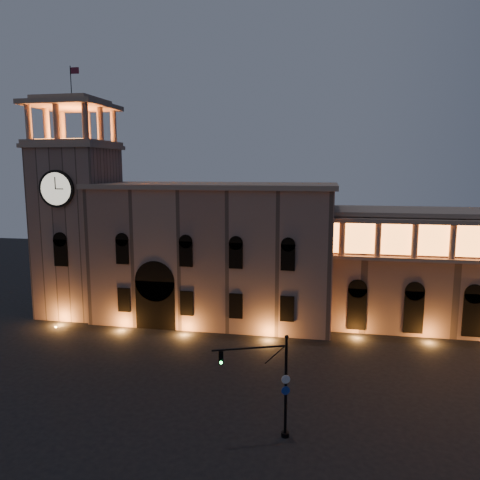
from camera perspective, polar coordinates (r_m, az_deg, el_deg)
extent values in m
plane|color=black|center=(42.78, -7.63, -18.43)|extent=(160.00, 160.00, 0.00)
cube|color=#8E6C5D|center=(60.79, -3.10, -1.69)|extent=(30.00, 12.00, 17.00)
cube|color=#9F826D|center=(59.84, -3.17, 6.63)|extent=(30.80, 12.80, 0.60)
cube|color=black|center=(58.79, -10.07, -7.69)|extent=(5.00, 1.40, 6.00)
cylinder|color=black|center=(58.02, -10.15, -4.84)|extent=(5.00, 1.40, 5.00)
cube|color=orange|center=(58.66, -10.13, -7.93)|extent=(4.20, 0.20, 5.00)
cube|color=#8E6C5D|center=(66.35, -19.05, 0.90)|extent=(9.00, 9.00, 22.00)
cube|color=#9F826D|center=(65.86, -19.55, 10.65)|extent=(9.80, 9.80, 0.50)
cylinder|color=black|center=(61.84, -21.47, 5.83)|extent=(4.60, 0.35, 4.60)
cylinder|color=beige|center=(61.72, -21.54, 5.82)|extent=(4.00, 0.12, 4.00)
cube|color=#9F826D|center=(65.89, -19.57, 11.08)|extent=(9.40, 9.40, 0.50)
cube|color=orange|center=(65.90, -19.58, 11.34)|extent=(6.80, 6.80, 0.15)
cylinder|color=#9F826D|center=(64.85, -24.38, 12.94)|extent=(0.76, 0.76, 4.20)
cylinder|color=#9F826D|center=(62.79, -21.46, 13.28)|extent=(0.76, 0.76, 4.20)
cylinder|color=#9F826D|center=(60.89, -18.34, 13.59)|extent=(0.76, 0.76, 4.20)
cylinder|color=#9F826D|center=(71.23, -20.81, 12.70)|extent=(0.76, 0.76, 4.20)
cylinder|color=#9F826D|center=(69.36, -18.06, 12.96)|extent=(0.76, 0.76, 4.20)
cylinder|color=#9F826D|center=(67.64, -15.16, 13.20)|extent=(0.76, 0.76, 4.20)
cylinder|color=#9F826D|center=(68.01, -22.51, 12.82)|extent=(0.76, 0.76, 4.20)
cylinder|color=#9F826D|center=(64.25, -16.66, 13.39)|extent=(0.76, 0.76, 4.20)
cube|color=#9F826D|center=(66.29, -19.78, 15.18)|extent=(9.80, 9.80, 0.60)
cube|color=#9F826D|center=(66.37, -19.81, 15.69)|extent=(7.50, 7.50, 0.60)
cylinder|color=black|center=(66.71, -19.92, 17.65)|extent=(0.10, 0.10, 4.00)
plane|color=maroon|center=(66.66, -19.51, 18.90)|extent=(1.20, 0.00, 1.20)
cylinder|color=#9F826D|center=(55.18, 12.34, 0.21)|extent=(0.70, 0.70, 4.00)
cylinder|color=#9F826D|center=(55.45, 16.47, 0.09)|extent=(0.70, 0.70, 4.00)
cylinder|color=#9F826D|center=(56.00, 20.54, -0.02)|extent=(0.70, 0.70, 4.00)
cylinder|color=#9F826D|center=(56.84, 24.51, -0.13)|extent=(0.70, 0.70, 4.00)
cylinder|color=black|center=(35.57, 5.60, -17.54)|extent=(0.21, 0.21, 7.52)
cylinder|color=black|center=(37.30, 5.51, -22.50)|extent=(0.60, 0.60, 0.32)
sphere|color=black|center=(34.04, 5.70, -11.69)|extent=(0.30, 0.30, 0.30)
cylinder|color=black|center=(33.68, 1.16, -13.05)|extent=(5.07, 2.01, 0.13)
cube|color=black|center=(33.58, -2.37, -14.11)|extent=(0.41, 0.39, 0.91)
cylinder|color=#0CE53F|center=(33.54, -2.32, -14.70)|extent=(0.21, 0.15, 0.19)
cylinder|color=silver|center=(35.10, 5.60, -16.55)|extent=(0.62, 0.27, 0.64)
cylinder|color=navy|center=(35.47, 5.58, -17.81)|extent=(0.62, 0.27, 0.64)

